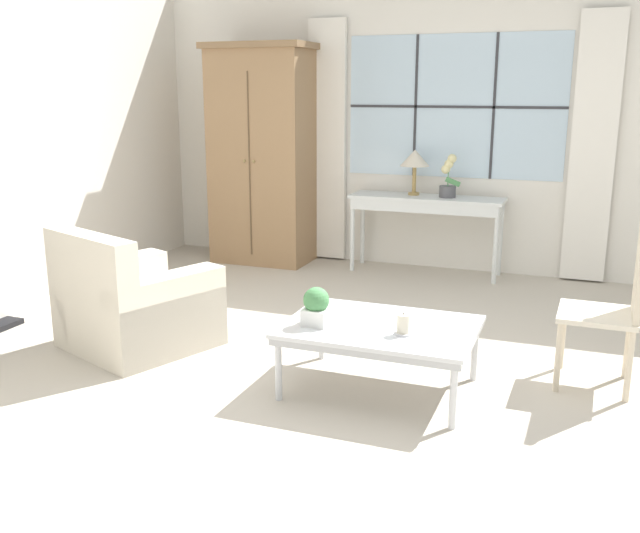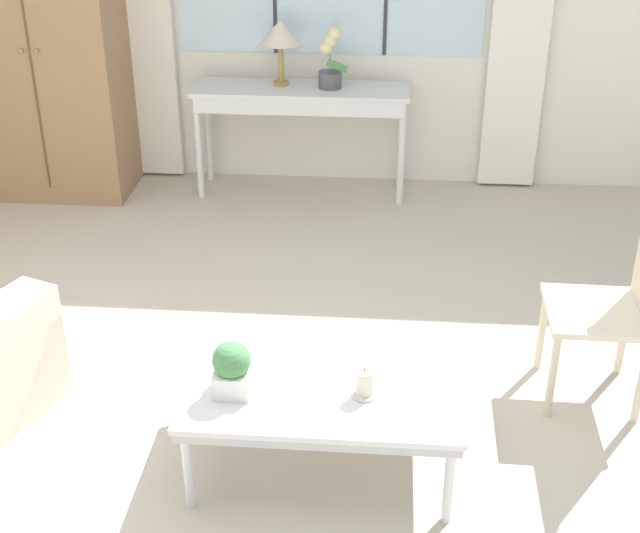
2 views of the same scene
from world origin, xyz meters
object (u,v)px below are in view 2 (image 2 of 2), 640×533
(potted_orchid, at_px, (330,64))
(console_table, at_px, (301,100))
(pillar_candle, at_px, (364,384))
(coffee_table, at_px, (324,384))
(side_chair_wooden, at_px, (625,289))
(potted_plant_small, at_px, (232,368))
(table_lamp, at_px, (280,34))
(armoire, at_px, (45,34))

(potted_orchid, bearing_deg, console_table, -175.32)
(potted_orchid, height_order, pillar_candle, potted_orchid)
(coffee_table, height_order, pillar_candle, pillar_candle)
(console_table, relative_size, potted_orchid, 3.58)
(console_table, xyz_separation_m, potted_orchid, (0.19, 0.02, 0.25))
(side_chair_wooden, height_order, potted_plant_small, side_chair_wooden)
(coffee_table, bearing_deg, pillar_candle, -36.09)
(console_table, relative_size, coffee_table, 1.32)
(table_lamp, height_order, coffee_table, table_lamp)
(side_chair_wooden, relative_size, potted_plant_small, 4.48)
(pillar_candle, bearing_deg, potted_orchid, 96.65)
(side_chair_wooden, xyz_separation_m, pillar_candle, (-1.11, -0.65, -0.10))
(console_table, distance_m, side_chair_wooden, 2.80)
(console_table, bearing_deg, side_chair_wooden, -54.11)
(armoire, height_order, pillar_candle, armoire)
(armoire, distance_m, pillar_candle, 3.64)
(table_lamp, distance_m, side_chair_wooden, 2.97)
(armoire, relative_size, console_table, 1.50)
(armoire, distance_m, side_chair_wooden, 4.00)
(table_lamp, distance_m, potted_plant_small, 3.05)
(coffee_table, relative_size, pillar_candle, 8.50)
(coffee_table, xyz_separation_m, potted_plant_small, (-0.35, -0.14, 0.15))
(armoire, height_order, console_table, armoire)
(side_chair_wooden, relative_size, pillar_candle, 7.84)
(armoire, relative_size, coffee_table, 1.97)
(console_table, distance_m, pillar_candle, 2.97)
(armoire, bearing_deg, table_lamp, 4.96)
(armoire, relative_size, table_lamp, 5.02)
(potted_orchid, height_order, coffee_table, potted_orchid)
(table_lamp, relative_size, potted_orchid, 1.07)
(side_chair_wooden, height_order, coffee_table, side_chair_wooden)
(potted_orchid, bearing_deg, armoire, -177.04)
(potted_plant_small, distance_m, pillar_candle, 0.51)
(potted_orchid, xyz_separation_m, pillar_candle, (0.34, -2.93, -0.44))
(console_table, xyz_separation_m, table_lamp, (-0.14, 0.05, 0.43))
(console_table, xyz_separation_m, potted_plant_small, (0.03, -2.94, -0.14))
(potted_plant_small, xyz_separation_m, pillar_candle, (0.51, 0.02, -0.06))
(armoire, height_order, potted_plant_small, armoire)
(potted_orchid, bearing_deg, table_lamp, 173.71)
(coffee_table, bearing_deg, console_table, 97.55)
(console_table, relative_size, potted_plant_small, 6.40)
(potted_plant_small, bearing_deg, console_table, 90.50)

